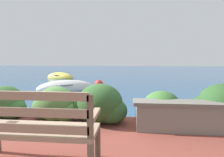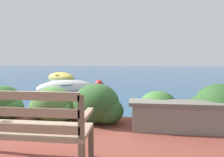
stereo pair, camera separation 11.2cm
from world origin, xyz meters
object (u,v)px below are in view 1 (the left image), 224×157
(rowboat_mid, at_px, (60,78))
(park_bench, at_px, (34,127))
(rowboat_nearest, at_px, (67,88))
(mooring_buoy, at_px, (99,84))

(rowboat_mid, bearing_deg, park_bench, -46.62)
(rowboat_nearest, distance_m, rowboat_mid, 5.72)
(rowboat_mid, distance_m, mooring_buoy, 5.08)
(park_bench, bearing_deg, mooring_buoy, 102.04)
(park_bench, relative_size, rowboat_mid, 0.52)
(park_bench, distance_m, rowboat_mid, 12.44)
(rowboat_nearest, relative_size, mooring_buoy, 5.74)
(park_bench, relative_size, mooring_buoy, 2.79)
(park_bench, xyz_separation_m, rowboat_mid, (-4.37, 11.62, -0.63))
(rowboat_nearest, bearing_deg, mooring_buoy, -147.48)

